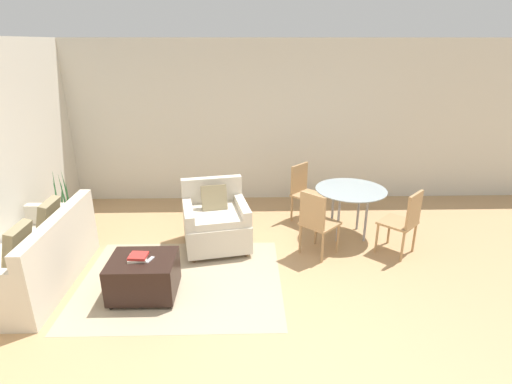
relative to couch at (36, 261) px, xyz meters
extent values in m
plane|color=tan|center=(2.45, -0.86, -0.30)|extent=(20.00, 20.00, 0.00)
cube|color=beige|center=(2.45, 2.74, 1.08)|extent=(12.00, 0.06, 2.75)
cube|color=tan|center=(1.67, -0.01, -0.30)|extent=(2.36, 1.89, 0.00)
cube|color=brown|center=(1.67, -0.64, -0.29)|extent=(2.32, 0.07, 0.00)
cube|color=brown|center=(1.67, -0.32, -0.29)|extent=(2.32, 0.07, 0.00)
cube|color=brown|center=(1.67, -0.01, -0.29)|extent=(2.32, 0.07, 0.00)
cube|color=brown|center=(1.67, 0.31, -0.29)|extent=(2.32, 0.07, 0.00)
cube|color=brown|center=(1.67, 0.63, -0.29)|extent=(2.32, 0.07, 0.00)
cube|color=beige|center=(-0.05, 0.00, -0.09)|extent=(0.90, 1.77, 0.41)
cube|color=beige|center=(0.33, 0.00, 0.33)|extent=(0.14, 1.77, 0.45)
cube|color=beige|center=(-0.05, 0.82, 0.24)|extent=(0.83, 0.12, 0.26)
cube|color=#8E7F5B|center=(0.04, 0.40, 0.39)|extent=(0.19, 0.40, 0.41)
cube|color=#8E7F5B|center=(0.04, -0.31, 0.39)|extent=(0.19, 0.40, 0.41)
cube|color=beige|center=(2.04, 0.85, -0.05)|extent=(1.00, 1.01, 0.38)
cube|color=beige|center=(2.04, 0.82, 0.19)|extent=(0.74, 0.85, 0.10)
cube|color=beige|center=(1.96, 1.22, 0.37)|extent=(0.86, 0.28, 0.46)
cube|color=beige|center=(1.68, 0.78, 0.24)|extent=(0.27, 0.80, 0.20)
cube|color=beige|center=(2.40, 0.93, 0.24)|extent=(0.27, 0.80, 0.20)
cylinder|color=brown|center=(1.77, 0.44, -0.27)|extent=(0.05, 0.05, 0.06)
cylinder|color=brown|center=(2.44, 0.58, -0.27)|extent=(0.05, 0.05, 0.06)
cylinder|color=brown|center=(1.63, 1.13, -0.27)|extent=(0.05, 0.05, 0.06)
cylinder|color=brown|center=(2.31, 1.27, -0.27)|extent=(0.05, 0.05, 0.06)
cube|color=#8E7F5B|center=(2.02, 0.96, 0.39)|extent=(0.37, 0.26, 0.35)
cube|color=black|center=(1.31, -0.27, -0.05)|extent=(0.72, 0.60, 0.42)
cylinder|color=black|center=(1.00, -0.51, -0.28)|extent=(0.04, 0.04, 0.04)
cylinder|color=black|center=(1.62, -0.51, -0.28)|extent=(0.04, 0.04, 0.04)
cylinder|color=black|center=(1.00, -0.02, -0.28)|extent=(0.04, 0.04, 0.04)
cylinder|color=black|center=(1.62, -0.02, -0.28)|extent=(0.04, 0.04, 0.04)
cube|color=beige|center=(1.26, -0.27, 0.17)|extent=(0.21, 0.19, 0.03)
cube|color=#B72D28|center=(1.27, -0.27, 0.20)|extent=(0.20, 0.19, 0.03)
cube|color=#B7B7BC|center=(1.40, -0.29, 0.16)|extent=(0.09, 0.14, 0.01)
cylinder|color=brown|center=(-0.18, 1.27, -0.16)|extent=(0.39, 0.39, 0.29)
cylinder|color=black|center=(-0.18, 1.27, -0.02)|extent=(0.36, 0.36, 0.02)
cone|color=#2D6B38|center=(-0.11, 1.26, 0.36)|extent=(0.05, 0.14, 0.74)
cone|color=#2D6B38|center=(-0.14, 1.33, 0.25)|extent=(0.11, 0.08, 0.53)
cone|color=#2D6B38|center=(-0.21, 1.31, 0.25)|extent=(0.11, 0.09, 0.53)
cone|color=#2D6B38|center=(-0.27, 1.27, 0.34)|extent=(0.05, 0.09, 0.71)
cone|color=#2D6B38|center=(-0.22, 1.20, 0.28)|extent=(0.10, 0.08, 0.59)
cone|color=#2D6B38|center=(-0.12, 1.19, 0.34)|extent=(0.08, 0.07, 0.70)
cylinder|color=#99A8AD|center=(3.94, 1.16, 0.42)|extent=(1.00, 1.00, 0.01)
cylinder|color=#99999E|center=(3.75, 0.96, 0.06)|extent=(0.04, 0.04, 0.71)
cylinder|color=#99999E|center=(4.14, 0.96, 0.06)|extent=(0.04, 0.04, 0.71)
cylinder|color=#99999E|center=(3.75, 1.35, 0.06)|extent=(0.04, 0.04, 0.71)
cylinder|color=#99999E|center=(4.14, 1.35, 0.06)|extent=(0.04, 0.04, 0.71)
cube|color=tan|center=(3.43, 0.64, 0.14)|extent=(0.59, 0.59, 0.03)
cube|color=tan|center=(3.29, 0.51, 0.38)|extent=(0.29, 0.29, 0.45)
cylinder|color=tan|center=(3.68, 0.64, -0.09)|extent=(0.03, 0.03, 0.42)
cylinder|color=tan|center=(3.43, 0.90, -0.09)|extent=(0.03, 0.03, 0.42)
cylinder|color=tan|center=(3.43, 0.39, -0.09)|extent=(0.03, 0.03, 0.42)
cylinder|color=tan|center=(3.17, 0.64, -0.09)|extent=(0.03, 0.03, 0.42)
cube|color=tan|center=(4.46, 0.64, 0.14)|extent=(0.59, 0.59, 0.03)
cube|color=tan|center=(4.60, 0.51, 0.38)|extent=(0.29, 0.29, 0.45)
cylinder|color=tan|center=(4.46, 0.90, -0.09)|extent=(0.03, 0.03, 0.42)
cylinder|color=tan|center=(4.21, 0.64, -0.09)|extent=(0.03, 0.03, 0.42)
cylinder|color=tan|center=(4.72, 0.64, -0.09)|extent=(0.03, 0.03, 0.42)
cylinder|color=tan|center=(4.46, 0.39, -0.09)|extent=(0.03, 0.03, 0.42)
cube|color=tan|center=(3.43, 1.68, 0.14)|extent=(0.59, 0.59, 0.03)
cube|color=tan|center=(3.29, 1.81, 0.38)|extent=(0.29, 0.29, 0.45)
cylinder|color=tan|center=(3.43, 1.42, -0.09)|extent=(0.03, 0.03, 0.42)
cylinder|color=tan|center=(3.68, 1.68, -0.09)|extent=(0.03, 0.03, 0.42)
cylinder|color=tan|center=(3.17, 1.68, -0.09)|extent=(0.03, 0.03, 0.42)
cylinder|color=tan|center=(3.43, 1.93, -0.09)|extent=(0.03, 0.03, 0.42)
camera|label=1|loc=(2.46, -4.12, 2.38)|focal=28.00mm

